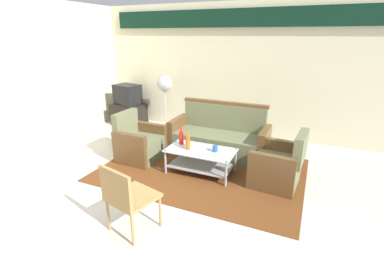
{
  "coord_description": "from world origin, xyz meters",
  "views": [
    {
      "loc": [
        1.68,
        -3.0,
        2.16
      ],
      "look_at": [
        -0.02,
        0.82,
        0.65
      ],
      "focal_mm": 26.09,
      "sensor_mm": 36.0,
      "label": 1
    }
  ],
  "objects_px": {
    "bottle_orange": "(188,143)",
    "bottle_green": "(188,141)",
    "couch": "(219,139)",
    "armchair_left": "(139,144)",
    "coffee_table": "(201,158)",
    "television": "(127,94)",
    "wicker_chair": "(126,195)",
    "cup": "(215,149)",
    "tv_stand": "(129,114)",
    "bottle_red": "(181,138)",
    "armchair_right": "(278,166)",
    "pedestal_fan": "(165,87)"
  },
  "relations": [
    {
      "from": "bottle_orange",
      "to": "bottle_red",
      "type": "height_order",
      "value": "bottle_red"
    },
    {
      "from": "bottle_orange",
      "to": "tv_stand",
      "type": "height_order",
      "value": "bottle_orange"
    },
    {
      "from": "couch",
      "to": "armchair_left",
      "type": "bearing_deg",
      "value": 32.2
    },
    {
      "from": "couch",
      "to": "bottle_orange",
      "type": "distance_m",
      "value": 0.95
    },
    {
      "from": "couch",
      "to": "armchair_right",
      "type": "height_order",
      "value": "couch"
    },
    {
      "from": "bottle_red",
      "to": "tv_stand",
      "type": "distance_m",
      "value": 2.81
    },
    {
      "from": "wicker_chair",
      "to": "television",
      "type": "bearing_deg",
      "value": 139.78
    },
    {
      "from": "bottle_green",
      "to": "bottle_red",
      "type": "bearing_deg",
      "value": 160.05
    },
    {
      "from": "wicker_chair",
      "to": "couch",
      "type": "bearing_deg",
      "value": 98.97
    },
    {
      "from": "bottle_red",
      "to": "cup",
      "type": "height_order",
      "value": "bottle_red"
    },
    {
      "from": "bottle_orange",
      "to": "coffee_table",
      "type": "bearing_deg",
      "value": 15.33
    },
    {
      "from": "armchair_left",
      "to": "television",
      "type": "distance_m",
      "value": 2.24
    },
    {
      "from": "couch",
      "to": "television",
      "type": "height_order",
      "value": "television"
    },
    {
      "from": "couch",
      "to": "tv_stand",
      "type": "bearing_deg",
      "value": -17.52
    },
    {
      "from": "bottle_orange",
      "to": "bottle_green",
      "type": "xyz_separation_m",
      "value": [
        -0.04,
        0.1,
        -0.01
      ]
    },
    {
      "from": "bottle_orange",
      "to": "pedestal_fan",
      "type": "height_order",
      "value": "pedestal_fan"
    },
    {
      "from": "armchair_left",
      "to": "television",
      "type": "bearing_deg",
      "value": -138.17
    },
    {
      "from": "armchair_right",
      "to": "bottle_green",
      "type": "bearing_deg",
      "value": 98.77
    },
    {
      "from": "armchair_right",
      "to": "bottle_orange",
      "type": "relative_size",
      "value": 2.93
    },
    {
      "from": "couch",
      "to": "cup",
      "type": "distance_m",
      "value": 0.86
    },
    {
      "from": "tv_stand",
      "to": "wicker_chair",
      "type": "xyz_separation_m",
      "value": [
        2.47,
        -3.42,
        0.23
      ]
    },
    {
      "from": "tv_stand",
      "to": "armchair_right",
      "type": "bearing_deg",
      "value": -22.21
    },
    {
      "from": "armchair_left",
      "to": "coffee_table",
      "type": "relative_size",
      "value": 0.77
    },
    {
      "from": "armchair_left",
      "to": "wicker_chair",
      "type": "relative_size",
      "value": 1.01
    },
    {
      "from": "armchair_left",
      "to": "cup",
      "type": "xyz_separation_m",
      "value": [
        1.47,
        -0.04,
        0.17
      ]
    },
    {
      "from": "cup",
      "to": "television",
      "type": "relative_size",
      "value": 0.15
    },
    {
      "from": "bottle_orange",
      "to": "bottle_green",
      "type": "relative_size",
      "value": 1.07
    },
    {
      "from": "pedestal_fan",
      "to": "bottle_red",
      "type": "bearing_deg",
      "value": -53.59
    },
    {
      "from": "tv_stand",
      "to": "television",
      "type": "bearing_deg",
      "value": 77.37
    },
    {
      "from": "cup",
      "to": "television",
      "type": "distance_m",
      "value": 3.37
    },
    {
      "from": "bottle_orange",
      "to": "tv_stand",
      "type": "distance_m",
      "value": 3.05
    },
    {
      "from": "bottle_red",
      "to": "bottle_green",
      "type": "distance_m",
      "value": 0.16
    },
    {
      "from": "couch",
      "to": "pedestal_fan",
      "type": "distance_m",
      "value": 2.03
    },
    {
      "from": "armchair_right",
      "to": "television",
      "type": "distance_m",
      "value": 4.2
    },
    {
      "from": "coffee_table",
      "to": "television",
      "type": "relative_size",
      "value": 1.61
    },
    {
      "from": "bottle_green",
      "to": "wicker_chair",
      "type": "relative_size",
      "value": 0.32
    },
    {
      "from": "tv_stand",
      "to": "bottle_red",
      "type": "bearing_deg",
      "value": -35.66
    },
    {
      "from": "armchair_left",
      "to": "bottle_green",
      "type": "distance_m",
      "value": 1.02
    },
    {
      "from": "wicker_chair",
      "to": "bottle_orange",
      "type": "bearing_deg",
      "value": 104.21
    },
    {
      "from": "armchair_right",
      "to": "bottle_green",
      "type": "height_order",
      "value": "armchair_right"
    },
    {
      "from": "coffee_table",
      "to": "tv_stand",
      "type": "bearing_deg",
      "value": 147.05
    },
    {
      "from": "couch",
      "to": "cup",
      "type": "relative_size",
      "value": 18.07
    },
    {
      "from": "armchair_right",
      "to": "wicker_chair",
      "type": "bearing_deg",
      "value": 147.35
    },
    {
      "from": "bottle_red",
      "to": "bottle_green",
      "type": "height_order",
      "value": "bottle_red"
    },
    {
      "from": "armchair_left",
      "to": "tv_stand",
      "type": "xyz_separation_m",
      "value": [
        -1.43,
        1.65,
        -0.03
      ]
    },
    {
      "from": "armchair_left",
      "to": "bottle_orange",
      "type": "height_order",
      "value": "armchair_left"
    },
    {
      "from": "armchair_left",
      "to": "pedestal_fan",
      "type": "height_order",
      "value": "pedestal_fan"
    },
    {
      "from": "armchair_left",
      "to": "bottle_orange",
      "type": "distance_m",
      "value": 1.06
    },
    {
      "from": "armchair_left",
      "to": "bottle_red",
      "type": "xyz_separation_m",
      "value": [
        0.84,
        0.03,
        0.24
      ]
    },
    {
      "from": "bottle_orange",
      "to": "pedestal_fan",
      "type": "relative_size",
      "value": 0.23
    }
  ]
}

